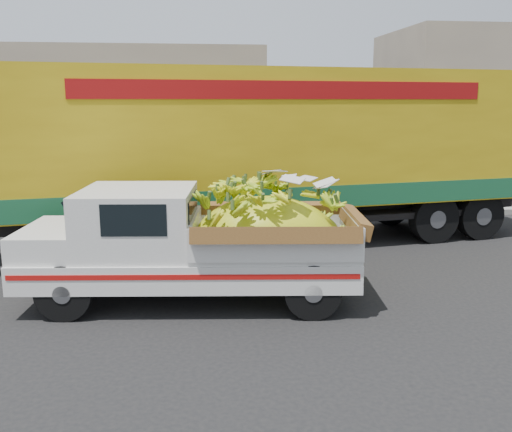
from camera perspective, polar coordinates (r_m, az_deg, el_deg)
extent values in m
plane|color=black|center=(9.57, 4.04, -7.77)|extent=(100.00, 100.00, 0.00)
cube|color=gray|center=(15.26, -0.12, -0.13)|extent=(60.00, 0.25, 0.15)
cube|color=gray|center=(17.31, -0.92, 1.25)|extent=(60.00, 4.00, 0.14)
cube|color=gray|center=(23.71, -22.39, 9.08)|extent=(18.00, 6.00, 5.00)
cylinder|color=black|center=(8.80, -18.64, -7.25)|extent=(0.85, 0.33, 0.83)
cylinder|color=black|center=(10.26, -15.95, -4.42)|extent=(0.85, 0.33, 0.83)
cylinder|color=black|center=(8.43, 5.69, -7.49)|extent=(0.85, 0.33, 0.83)
cylinder|color=black|center=(9.95, 4.66, -4.50)|extent=(0.85, 0.33, 0.83)
cube|color=silver|center=(9.13, -6.61, -4.76)|extent=(5.32, 2.39, 0.43)
cube|color=#A50F0C|center=(8.22, -7.27, -6.11)|extent=(5.03, 0.53, 0.08)
cube|color=silver|center=(9.75, -21.63, -5.16)|extent=(0.30, 1.83, 0.15)
cube|color=silver|center=(9.48, -19.48, -2.18)|extent=(1.11, 1.84, 0.39)
cube|color=silver|center=(9.08, -11.71, -0.42)|extent=(1.88, 1.96, 0.99)
cube|color=black|center=(8.15, -12.18, -0.44)|extent=(0.93, 0.11, 0.46)
cube|color=silver|center=(8.97, 1.72, -1.73)|extent=(2.70, 2.12, 0.56)
ellipsoid|color=yellow|center=(8.99, 1.02, -2.44)|extent=(2.42, 1.72, 1.40)
cylinder|color=black|center=(14.10, 21.45, 0.05)|extent=(1.14, 0.49, 1.10)
cylinder|color=black|center=(15.70, 17.07, 1.45)|extent=(1.14, 0.49, 1.10)
cylinder|color=black|center=(13.41, 17.37, -0.22)|extent=(1.14, 0.49, 1.10)
cylinder|color=black|center=(15.08, 13.23, 1.26)|extent=(1.14, 0.49, 1.10)
cylinder|color=black|center=(11.27, -19.12, -2.50)|extent=(1.14, 0.49, 1.10)
cylinder|color=black|center=(13.22, -18.70, -0.47)|extent=(1.14, 0.49, 1.10)
cube|color=black|center=(12.76, 1.63, 0.78)|extent=(12.01, 2.91, 0.36)
cube|color=gold|center=(12.56, 1.67, 7.97)|extent=(12.01, 4.35, 2.84)
cube|color=#17522F|center=(12.68, 1.64, 2.69)|extent=(12.07, 4.38, 0.45)
cube|color=maroon|center=(11.34, 3.67, 12.47)|extent=(8.29, 1.37, 0.35)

